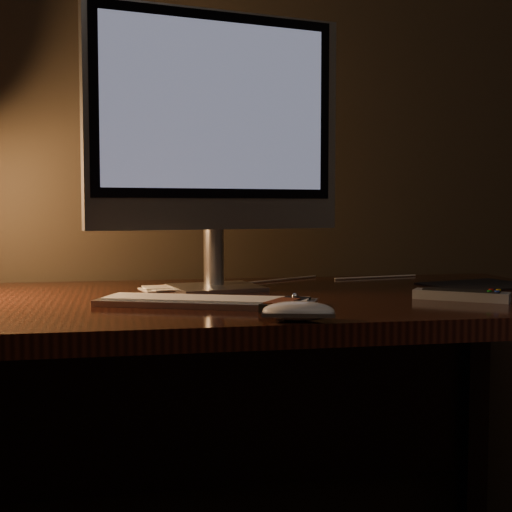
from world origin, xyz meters
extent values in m
cube|color=#2C251B|center=(0.00, 2.26, 1.35)|extent=(4.00, 0.02, 2.70)
cube|color=black|center=(0.00, 1.85, 0.73)|extent=(1.60, 0.75, 0.04)
cube|color=black|center=(0.75, 2.18, 0.35)|extent=(0.06, 0.06, 0.71)
cube|color=black|center=(0.00, 2.20, 0.45)|extent=(1.48, 0.02, 0.51)
cube|color=silver|center=(0.00, 1.99, 0.75)|extent=(0.23, 0.21, 0.01)
cylinder|color=silver|center=(0.00, 2.03, 0.82)|extent=(0.06, 0.06, 0.13)
cube|color=silver|center=(0.00, 1.99, 1.13)|extent=(0.59, 0.16, 0.49)
cube|color=black|center=(0.00, 1.97, 1.16)|extent=(0.55, 0.12, 0.41)
cube|color=#8F98C3|center=(0.00, 1.96, 1.16)|extent=(0.51, 0.11, 0.37)
cube|color=silver|center=(-0.05, 1.73, 0.76)|extent=(0.43, 0.26, 0.02)
cube|color=black|center=(0.64, 1.95, 0.75)|extent=(0.28, 0.25, 0.00)
ellipsoid|color=white|center=(0.07, 1.52, 0.76)|extent=(0.13, 0.09, 0.02)
cube|color=black|center=(0.08, 1.66, 0.76)|extent=(0.12, 0.14, 0.02)
cube|color=maroon|center=(0.08, 1.66, 0.77)|extent=(0.08, 0.09, 0.00)
sphere|color=silver|center=(0.08, 1.66, 0.77)|extent=(0.01, 0.01, 0.01)
cube|color=gray|center=(0.46, 1.71, 0.76)|extent=(0.18, 0.15, 0.02)
cube|color=black|center=(0.46, 1.71, 0.77)|extent=(0.14, 0.12, 0.00)
cylinder|color=red|center=(0.46, 1.71, 0.77)|extent=(0.01, 0.01, 0.00)
cylinder|color=#0C8C19|center=(0.46, 1.71, 0.77)|extent=(0.01, 0.01, 0.00)
cylinder|color=gold|center=(0.46, 1.71, 0.77)|extent=(0.01, 0.01, 0.00)
cylinder|color=#1433BF|center=(0.46, 1.71, 0.77)|extent=(0.01, 0.01, 0.00)
cube|color=white|center=(-0.11, 2.01, 0.75)|extent=(0.14, 0.11, 0.01)
cylinder|color=white|center=(0.32, 2.15, 0.75)|extent=(0.49, 0.18, 0.00)
camera|label=1|loc=(-0.22, 0.38, 0.94)|focal=50.00mm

